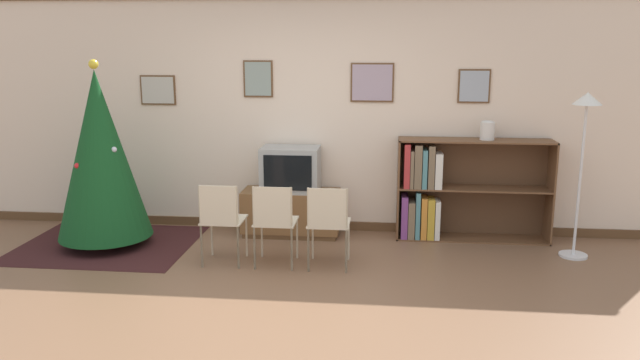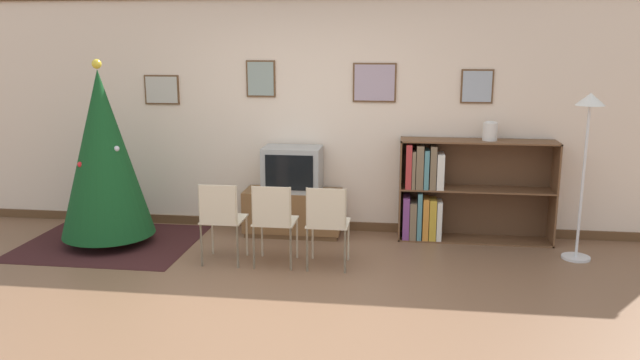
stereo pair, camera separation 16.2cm
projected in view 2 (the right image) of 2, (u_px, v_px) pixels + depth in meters
ground_plane at (276, 303)px, 5.21m from camera, size 24.00×24.00×0.00m
wall_back at (313, 113)px, 7.06m from camera, size 8.55×0.11×2.70m
area_rug at (110, 243)px, 6.78m from camera, size 1.83×1.52×0.01m
christmas_tree at (104, 154)px, 6.57m from camera, size 0.98×0.98×1.96m
tv_console at (293, 212)px, 7.04m from camera, size 1.09×0.44×0.51m
television at (292, 169)px, 6.93m from camera, size 0.64×0.43×0.49m
folding_chair_left at (221, 218)px, 6.05m from camera, size 0.40×0.40×0.82m
folding_chair_center at (274, 220)px, 5.98m from camera, size 0.40×0.40×0.82m
folding_chair_right at (327, 222)px, 5.91m from camera, size 0.40×0.40×0.82m
bookshelf at (447, 192)px, 6.81m from camera, size 1.65×0.36×1.11m
vase at (490, 131)px, 6.61m from camera, size 0.15×0.15×0.20m
standing_lamp at (587, 133)px, 6.02m from camera, size 0.28×0.28×1.67m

